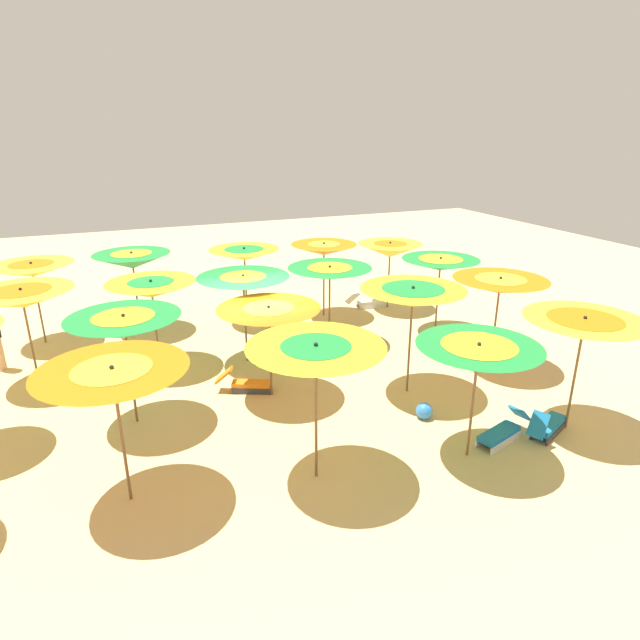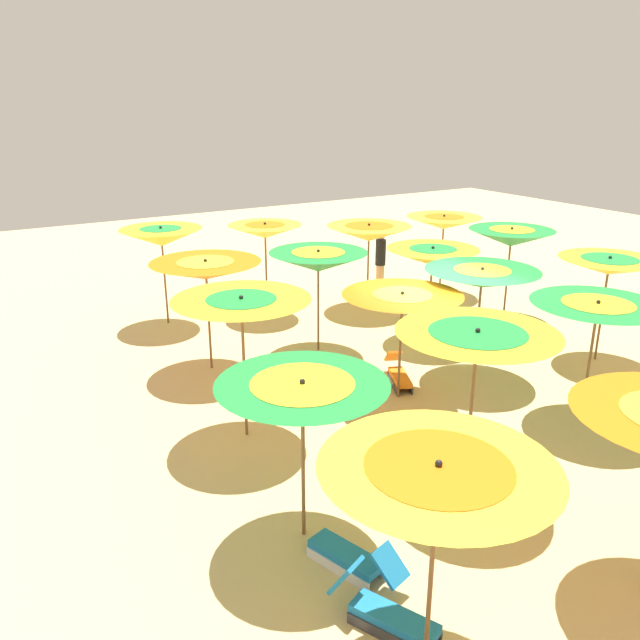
# 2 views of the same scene
# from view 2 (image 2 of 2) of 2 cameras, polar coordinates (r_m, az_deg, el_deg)

# --- Properties ---
(ground) EXTENTS (43.31, 43.31, 0.04)m
(ground) POSITION_cam_2_polar(r_m,az_deg,el_deg) (13.22, 10.01, -5.78)
(ground) COLOR #D1B57F
(beach_umbrella_2) EXTENTS (2.09, 2.09, 2.35)m
(beach_umbrella_2) POSITION_cam_2_polar(r_m,az_deg,el_deg) (14.88, 24.27, 4.38)
(beach_umbrella_2) COLOR brown
(beach_umbrella_2) RESTS_ON ground
(beach_umbrella_3) EXTENTS (2.16, 2.16, 2.39)m
(beach_umbrella_3) POSITION_cam_2_polar(r_m,az_deg,el_deg) (17.14, 16.61, 7.03)
(beach_umbrella_3) COLOR brown
(beach_umbrella_3) RESTS_ON ground
(beach_umbrella_4) EXTENTS (2.15, 2.15, 2.33)m
(beach_umbrella_4) POSITION_cam_2_polar(r_m,az_deg,el_deg) (18.93, 10.93, 8.49)
(beach_umbrella_4) COLOR brown
(beach_umbrella_4) RESTS_ON ground
(beach_umbrella_6) EXTENTS (2.27, 2.27, 2.24)m
(beach_umbrella_6) POSITION_cam_2_polar(r_m,az_deg,el_deg) (11.93, 23.37, 0.64)
(beach_umbrella_6) COLOR brown
(beach_umbrella_6) RESTS_ON ground
(beach_umbrella_7) EXTENTS (2.29, 2.29, 2.32)m
(beach_umbrella_7) POSITION_cam_2_polar(r_m,az_deg,el_deg) (13.18, 14.16, 3.61)
(beach_umbrella_7) COLOR brown
(beach_umbrella_7) RESTS_ON ground
(beach_umbrella_8) EXTENTS (2.13, 2.13, 2.27)m
(beach_umbrella_8) POSITION_cam_2_polar(r_m,az_deg,el_deg) (15.07, 9.96, 5.57)
(beach_umbrella_8) COLOR brown
(beach_umbrella_8) RESTS_ON ground
(beach_umbrella_9) EXTENTS (2.25, 2.25, 2.33)m
(beach_umbrella_9) POSITION_cam_2_polar(r_m,az_deg,el_deg) (17.29, 4.36, 7.72)
(beach_umbrella_9) COLOR brown
(beach_umbrella_9) RESTS_ON ground
(beach_umbrella_11) EXTENTS (2.27, 2.27, 2.51)m
(beach_umbrella_11) POSITION_cam_2_polar(r_m,az_deg,el_deg) (9.10, 13.73, -2.20)
(beach_umbrella_11) COLOR brown
(beach_umbrella_11) RESTS_ON ground
(beach_umbrella_12) EXTENTS (2.24, 2.24, 2.14)m
(beach_umbrella_12) POSITION_cam_2_polar(r_m,az_deg,el_deg) (11.91, 7.30, 1.53)
(beach_umbrella_12) COLOR brown
(beach_umbrella_12) RESTS_ON ground
(beach_umbrella_13) EXTENTS (2.18, 2.18, 2.35)m
(beach_umbrella_13) POSITION_cam_2_polar(r_m,az_deg,el_deg) (14.14, -0.16, 5.22)
(beach_umbrella_13) COLOR brown
(beach_umbrella_13) RESTS_ON ground
(beach_umbrella_14) EXTENTS (1.90, 1.90, 2.46)m
(beach_umbrella_14) POSITION_cam_2_polar(r_m,az_deg,el_deg) (16.72, -4.90, 7.87)
(beach_umbrella_14) COLOR brown
(beach_umbrella_14) RESTS_ON ground
(beach_umbrella_15) EXTENTS (2.24, 2.24, 2.39)m
(beach_umbrella_15) POSITION_cam_2_polar(r_m,az_deg,el_deg) (6.17, 10.37, -14.19)
(beach_umbrella_15) COLOR brown
(beach_umbrella_15) RESTS_ON ground
(beach_umbrella_16) EXTENTS (2.16, 2.16, 2.26)m
(beach_umbrella_16) POSITION_cam_2_polar(r_m,az_deg,el_deg) (7.92, -1.57, -6.70)
(beach_umbrella_16) COLOR brown
(beach_umbrella_16) RESTS_ON ground
(beach_umbrella_17) EXTENTS (2.26, 2.26, 2.51)m
(beach_umbrella_17) POSITION_cam_2_polar(r_m,az_deg,el_deg) (10.37, -6.98, 0.98)
(beach_umbrella_17) COLOR brown
(beach_umbrella_17) RESTS_ON ground
(beach_umbrella_18) EXTENTS (2.27, 2.27, 2.40)m
(beach_umbrella_18) POSITION_cam_2_polar(r_m,az_deg,el_deg) (13.31, -10.10, 4.38)
(beach_umbrella_18) COLOR brown
(beach_umbrella_18) RESTS_ON ground
(beach_umbrella_19) EXTENTS (2.02, 2.02, 2.52)m
(beach_umbrella_19) POSITION_cam_2_polar(r_m,az_deg,el_deg) (16.36, -13.91, 7.17)
(beach_umbrella_19) COLOR brown
(beach_umbrella_19) RESTS_ON ground
(lounger_1) EXTENTS (1.38, 0.73, 0.57)m
(lounger_1) POSITION_cam_2_polar(r_m,az_deg,el_deg) (8.33, 2.87, -20.30)
(lounger_1) COLOR silver
(lounger_1) RESTS_ON ground
(lounger_2) EXTENTS (1.29, 0.83, 0.69)m
(lounger_2) POSITION_cam_2_polar(r_m,az_deg,el_deg) (7.68, 5.88, -24.45)
(lounger_2) COLOR #333338
(lounger_2) RESTS_ON ground
(lounger_3) EXTENTS (1.28, 0.80, 0.58)m
(lounger_3) POSITION_cam_2_polar(r_m,az_deg,el_deg) (13.07, 7.01, -4.85)
(lounger_3) COLOR #333338
(lounger_3) RESTS_ON ground
(beachgoer_0) EXTENTS (0.30, 0.30, 1.84)m
(beachgoer_0) POSITION_cam_2_polar(r_m,az_deg,el_deg) (18.87, 5.38, 5.24)
(beachgoer_0) COLOR #D8A87F
(beachgoer_0) RESTS_ON ground
(beach_ball) EXTENTS (0.35, 0.35, 0.35)m
(beach_ball) POSITION_cam_2_polar(r_m,az_deg,el_deg) (9.56, 6.19, -14.76)
(beach_ball) COLOR #337FE5
(beach_ball) RESTS_ON ground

